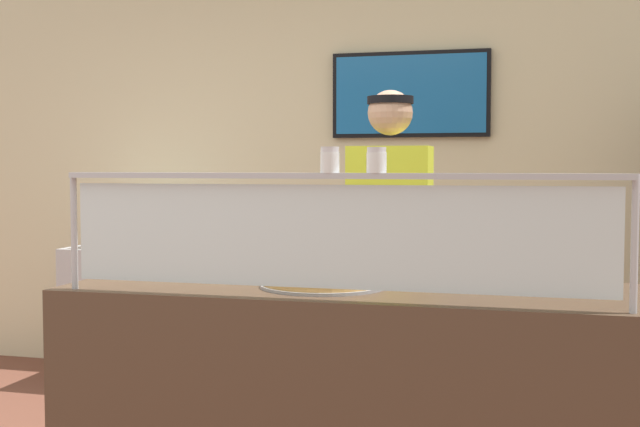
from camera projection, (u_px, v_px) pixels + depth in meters
shop_rear_unit at (428, 173)px, 5.25m from camera, size 6.56×0.13×2.70m
serving_counter at (349, 410)px, 3.15m from camera, size 2.16×0.75×0.95m
sneeze_guard at (329, 219)px, 2.80m from camera, size 1.98×0.06×0.44m
pizza_tray at (323, 282)px, 3.12m from camera, size 0.48×0.48×0.04m
pizza_server at (328, 278)px, 3.10m from camera, size 0.09×0.28×0.01m
parmesan_shaker at (330, 162)px, 2.79m from camera, size 0.07×0.07×0.09m
pepper_flake_shaker at (377, 162)px, 2.75m from camera, size 0.07×0.07×0.09m
worker_figure at (390, 252)px, 3.84m from camera, size 0.41×0.50×1.76m
prep_shelf at (129, 315)px, 5.31m from camera, size 0.70×0.55×0.89m
pizza_box_stack at (128, 226)px, 5.28m from camera, size 0.44×0.43×0.27m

